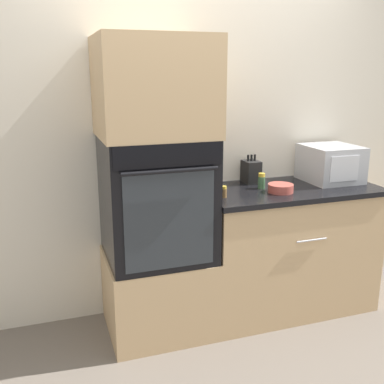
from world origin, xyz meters
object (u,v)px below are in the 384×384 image
bowl (281,188)px  condiment_jar_near (207,181)px  condiment_jar_far (262,181)px  knife_block (251,172)px  condiment_jar_mid (224,192)px  microwave (331,163)px  wall_oven (157,198)px

bowl → condiment_jar_near: (-0.42, 0.28, 0.02)m
condiment_jar_near → condiment_jar_far: 0.37m
knife_block → condiment_jar_near: knife_block is taller
condiment_jar_near → condiment_jar_mid: size_ratio=1.18×
bowl → condiment_jar_far: condiment_jar_far is taller
microwave → condiment_jar_mid: 0.93m
bowl → microwave: bearing=18.9°
microwave → knife_block: size_ratio=1.87×
bowl → condiment_jar_near: size_ratio=1.92×
condiment_jar_near → condiment_jar_mid: condiment_jar_near is taller
condiment_jar_near → wall_oven: bearing=-155.9°
knife_block → condiment_jar_near: size_ratio=2.32×
wall_oven → condiment_jar_far: bearing=2.7°
wall_oven → condiment_jar_near: size_ratio=8.79×
condiment_jar_near → condiment_jar_mid: bearing=-88.0°
wall_oven → condiment_jar_mid: 0.43m
microwave → bowl: bearing=-161.1°
knife_block → condiment_jar_far: size_ratio=1.92×
knife_block → condiment_jar_far: 0.18m
condiment_jar_mid → condiment_jar_near: bearing=92.0°
bowl → condiment_jar_mid: bearing=179.4°
knife_block → bowl: (0.07, -0.31, -0.05)m
wall_oven → condiment_jar_mid: size_ratio=10.37×
knife_block → condiment_jar_far: knife_block is taller
wall_oven → microwave: bearing=3.3°
wall_oven → bowl: (0.82, -0.10, 0.02)m
condiment_jar_far → condiment_jar_near: bearing=157.0°
condiment_jar_near → condiment_jar_mid: 0.27m
knife_block → bowl: 0.32m
microwave → condiment_jar_far: 0.58m
bowl → condiment_jar_far: (-0.07, 0.13, 0.02)m
wall_oven → condiment_jar_far: size_ratio=7.27×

